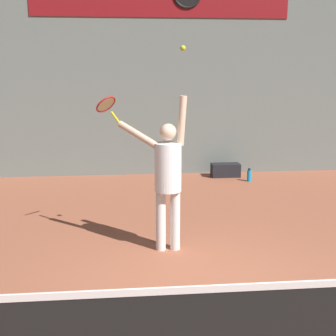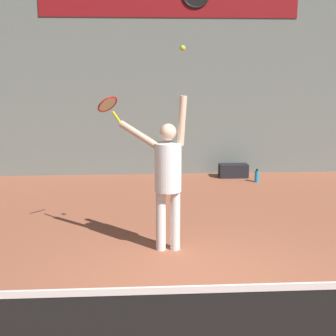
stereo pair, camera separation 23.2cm
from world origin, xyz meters
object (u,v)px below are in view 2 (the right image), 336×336
at_px(equipment_bag, 233,171).
at_px(tennis_player, 167,173).
at_px(tennis_racket, 108,105).
at_px(water_bottle, 257,176).
at_px(tennis_ball, 183,48).

bearing_deg(equipment_bag, tennis_player, -112.44).
height_order(tennis_racket, water_bottle, tennis_racket).
xyz_separation_m(tennis_player, equipment_bag, (1.72, 4.17, -0.90)).
bearing_deg(tennis_player, water_bottle, 59.93).
distance_m(tennis_ball, equipment_bag, 5.18).
bearing_deg(water_bottle, tennis_racket, -132.67).
bearing_deg(water_bottle, equipment_bag, 129.38).
height_order(water_bottle, equipment_bag, equipment_bag).
height_order(tennis_player, water_bottle, tennis_player).
xyz_separation_m(tennis_player, tennis_ball, (0.18, -0.12, 1.57)).
bearing_deg(tennis_racket, tennis_player, -34.48).
bearing_deg(water_bottle, tennis_ball, -117.23).
relative_size(tennis_racket, water_bottle, 1.37).
bearing_deg(equipment_bag, water_bottle, -50.62).
distance_m(tennis_player, tennis_ball, 1.58).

